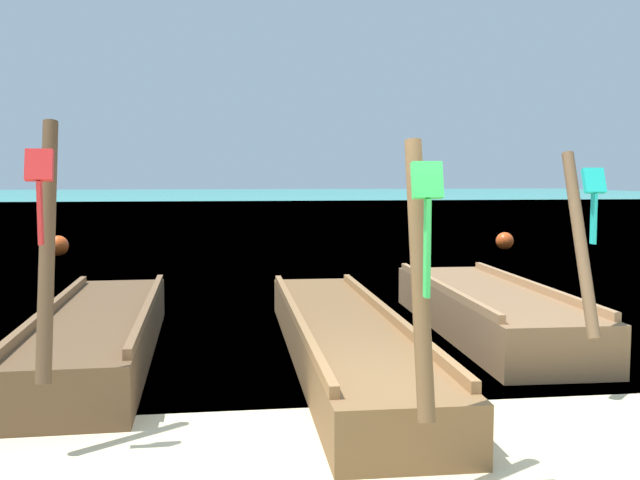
# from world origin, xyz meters

# --- Properties ---
(ground) EXTENTS (120.00, 120.00, 0.00)m
(ground) POSITION_xyz_m (0.00, 0.00, 0.00)
(ground) COLOR beige
(sea_water) EXTENTS (120.00, 120.00, 0.00)m
(sea_water) POSITION_xyz_m (0.00, 61.37, 0.00)
(sea_water) COLOR #2DB29E
(sea_water) RESTS_ON ground
(longtail_boat_red_ribbon) EXTENTS (1.28, 5.77, 2.58)m
(longtail_boat_red_ribbon) POSITION_xyz_m (-2.56, 3.53, 0.30)
(longtail_boat_red_ribbon) COLOR brown
(longtail_boat_red_ribbon) RESTS_ON ground
(longtail_boat_green_ribbon) EXTENTS (1.24, 6.97, 2.38)m
(longtail_boat_green_ribbon) POSITION_xyz_m (0.21, 2.99, 0.27)
(longtail_boat_green_ribbon) COLOR brown
(longtail_boat_green_ribbon) RESTS_ON ground
(longtail_boat_turquoise_ribbon) EXTENTS (1.49, 5.63, 2.38)m
(longtail_boat_turquoise_ribbon) POSITION_xyz_m (2.41, 4.27, 0.31)
(longtail_boat_turquoise_ribbon) COLOR olive
(longtail_boat_turquoise_ribbon) RESTS_ON ground
(mooring_buoy_near) EXTENTS (0.55, 0.55, 0.55)m
(mooring_buoy_near) POSITION_xyz_m (-5.41, 15.12, 0.28)
(mooring_buoy_near) COLOR #EA5119
(mooring_buoy_near) RESTS_ON sea_water
(mooring_buoy_far) EXTENTS (0.51, 0.51, 0.51)m
(mooring_buoy_far) POSITION_xyz_m (7.03, 15.12, 0.26)
(mooring_buoy_far) COLOR #EA5119
(mooring_buoy_far) RESTS_ON sea_water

